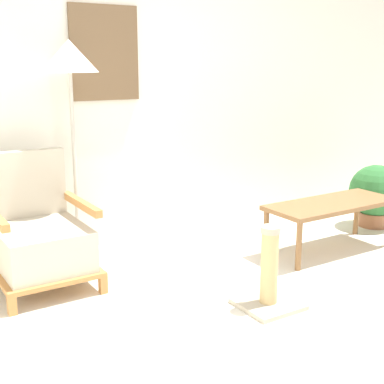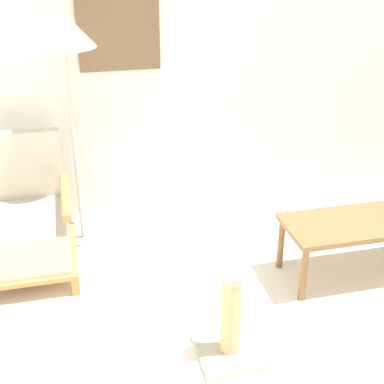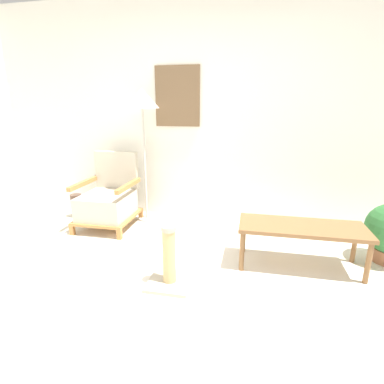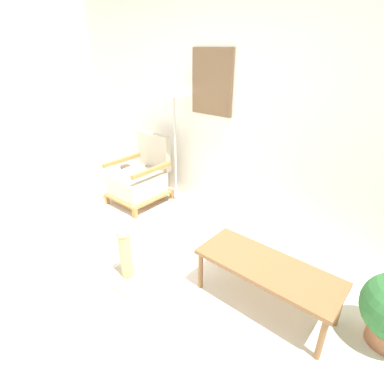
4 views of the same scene
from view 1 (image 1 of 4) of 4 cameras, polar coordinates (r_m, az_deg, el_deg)
name	(u,v)px [view 1 (image 1 of 4)]	position (r m, az deg, el deg)	size (l,w,h in m)	color
ground_plane	(313,331)	(3.19, 12.75, -14.27)	(14.00, 14.00, 0.00)	silver
wall_back	(142,78)	(4.50, -5.36, 11.97)	(8.00, 0.09, 2.70)	silver
armchair	(40,238)	(3.74, -15.94, -4.75)	(0.64, 0.70, 0.89)	#B2753D
floor_lamp	(70,66)	(3.96, -12.93, 12.96)	(0.41, 0.41, 1.64)	#B7B2A8
coffee_table	(332,208)	(4.39, 14.69, -1.62)	(1.11, 0.45, 0.40)	brown
potted_plant	(375,193)	(5.18, 18.98, -0.12)	(0.48, 0.48, 0.57)	#935B3D
scratching_post	(269,280)	(3.36, 8.19, -9.26)	(0.36, 0.36, 0.52)	#B2A893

